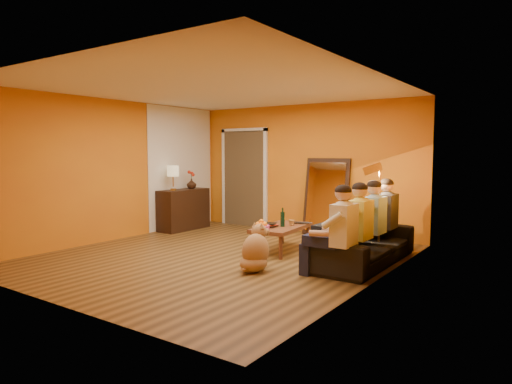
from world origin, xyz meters
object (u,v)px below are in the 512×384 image
Objects in this scene: sideboard at (184,209)px; floor_lamp at (379,212)px; person_far_left at (344,233)px; person_mid_right at (375,222)px; table_lamp at (173,178)px; person_mid_left at (360,227)px; mirror_frame at (326,197)px; laptop at (301,223)px; coffee_table at (281,238)px; sofa at (363,241)px; person_far_right at (387,218)px; dog at (256,247)px; vase at (192,184)px; wine_bottle at (283,217)px; tumbler at (292,223)px.

floor_lamp is at bearing -2.99° from sideboard.
person_far_left is 1.10m from person_mid_right.
table_lamp reaches higher than person_mid_left.
mirror_frame is 1.42m from laptop.
mirror_frame is 2.28m from person_mid_right.
table_lamp is 0.42× the size of coffee_table.
laptop is at bearing 73.74° from sofa.
person_mid_right and person_far_right have the same top height.
coffee_table is 1.60m from person_mid_right.
person_mid_right is 1.00× the size of person_far_right.
person_far_right is (4.37, -0.00, 0.18)m from sideboard.
person_far_right is at bearing 68.05° from dog.
person_mid_right is (0.05, -0.33, -0.11)m from floor_lamp.
vase reaches higher than coffee_table.
person_mid_right is (4.37, -0.55, 0.18)m from sideboard.
sofa is 1.82× the size of person_mid_left.
person_mid_right reaches higher than sideboard.
person_far_left is at bearing 22.87° from dog.
wine_bottle is (-1.45, -0.46, -0.14)m from floor_lamp.
person_mid_left is at bearing -14.16° from sideboard.
person_mid_left is 1.00× the size of person_far_right.
dog is 1.24m from person_far_left.
laptop is 3.09m from vase.
person_mid_left reaches higher than vase.
person_far_left is at bearing -17.19° from table_lamp.
sofa is 1.82× the size of coffee_table.
laptop is at bearing 72.00° from wine_bottle.
sideboard is at bearing -90.00° from vase.
wine_bottle is (-0.33, 1.24, 0.24)m from dog.
mirror_frame is at bearing 39.93° from sofa.
person_far_right is 5.78× the size of vase.
table_lamp reaches higher than sofa.
sofa is at bearing -101.31° from person_far_right.
person_far_right reaches higher than dog.
floor_lamp is 0.35m from person_mid_right.
floor_lamp reaches higher than dog.
coffee_table is 1.00× the size of person_mid_left.
person_mid_right is 11.88× the size of tumbler.
floor_lamp is 4.61× the size of laptop.
table_lamp is 4.33m from sofa.
sofa is 10.50× the size of vase.
person_mid_right is at bearing 58.99° from dog.
vase is (-2.94, 0.77, 0.49)m from tumbler.
tumbler is at bearing 84.21° from sofa.
mirror_frame is at bearing 125.91° from person_mid_left.
wine_bottle is at bearing 175.86° from floor_lamp.
vase is (0.00, 0.55, -0.15)m from table_lamp.
sideboard is 4.34m from floor_lamp.
floor_lamp reaches higher than person_mid_right.
laptop is at bearing 135.17° from person_far_left.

